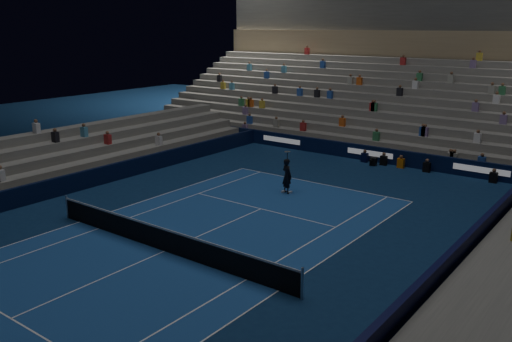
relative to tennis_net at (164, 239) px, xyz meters
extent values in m
plane|color=#0C2448|center=(0.00, 0.00, -0.50)|extent=(90.00, 90.00, 0.00)
cube|color=navy|center=(0.00, 0.00, -0.50)|extent=(10.97, 23.77, 0.01)
cube|color=black|center=(0.00, 18.50, 0.00)|extent=(44.00, 0.25, 1.00)
cube|color=black|center=(9.70, 0.00, 0.00)|extent=(0.25, 37.00, 1.00)
cube|color=black|center=(-9.70, 0.00, 0.00)|extent=(0.25, 37.00, 1.00)
cube|color=slate|center=(0.00, 19.50, -0.25)|extent=(44.00, 1.00, 0.50)
cube|color=slate|center=(0.00, 20.50, 0.00)|extent=(44.00, 1.00, 1.00)
cube|color=slate|center=(0.00, 21.50, 0.25)|extent=(44.00, 1.00, 1.50)
cube|color=slate|center=(0.00, 22.50, 0.50)|extent=(44.00, 1.00, 2.00)
cube|color=slate|center=(0.00, 23.50, 0.75)|extent=(44.00, 1.00, 2.50)
cube|color=slate|center=(0.00, 24.50, 1.00)|extent=(44.00, 1.00, 3.00)
cube|color=slate|center=(0.00, 25.50, 1.25)|extent=(44.00, 1.00, 3.50)
cube|color=slate|center=(0.00, 26.50, 1.50)|extent=(44.00, 1.00, 4.00)
cube|color=slate|center=(0.00, 27.50, 1.75)|extent=(44.00, 1.00, 4.50)
cube|color=slate|center=(0.00, 28.50, 2.00)|extent=(44.00, 1.00, 5.00)
cube|color=slate|center=(0.00, 29.50, 2.25)|extent=(44.00, 1.00, 5.50)
cube|color=slate|center=(0.00, 30.50, 2.50)|extent=(44.00, 1.00, 6.00)
cube|color=#8E7957|center=(0.00, 31.60, 6.60)|extent=(44.00, 0.60, 2.20)
cube|color=#444442|center=(0.00, 33.00, 9.20)|extent=(44.00, 2.40, 3.00)
cube|color=slate|center=(10.50, 0.00, -0.25)|extent=(1.00, 37.00, 0.50)
cube|color=slate|center=(11.50, 0.00, 0.00)|extent=(1.00, 37.00, 1.00)
cube|color=slate|center=(12.50, 0.00, 0.25)|extent=(1.00, 37.00, 1.50)
cube|color=slate|center=(-10.50, 0.00, -0.25)|extent=(1.00, 37.00, 0.50)
cube|color=slate|center=(-11.50, 0.00, 0.00)|extent=(1.00, 37.00, 1.00)
cylinder|color=#B2B2B7|center=(-6.40, 0.00, 0.05)|extent=(0.10, 0.10, 1.10)
cylinder|color=#B2B2B7|center=(6.40, 0.00, 0.05)|extent=(0.10, 0.10, 1.10)
cube|color=black|center=(0.00, 0.00, -0.05)|extent=(12.80, 0.03, 0.90)
cube|color=white|center=(0.00, 0.00, 0.44)|extent=(12.80, 0.04, 0.08)
imported|color=black|center=(-0.46, 9.33, 0.43)|extent=(0.80, 0.67, 1.88)
cube|color=black|center=(0.65, 17.58, -0.25)|extent=(0.47, 0.54, 0.52)
cylinder|color=black|center=(0.65, 17.17, -0.09)|extent=(0.23, 0.37, 0.16)
camera|label=1|loc=(14.86, -13.71, 8.14)|focal=38.13mm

